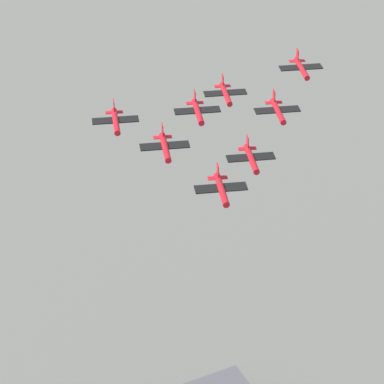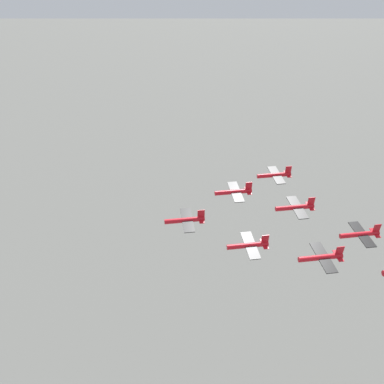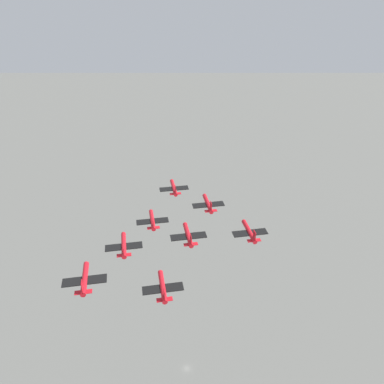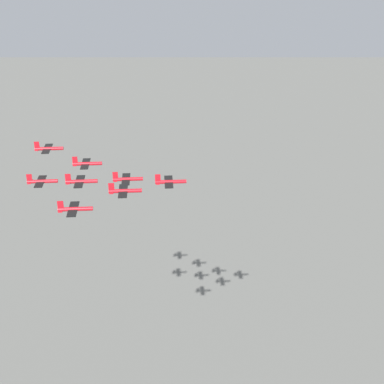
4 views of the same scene
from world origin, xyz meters
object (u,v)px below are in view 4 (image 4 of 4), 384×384
(jet_0, at_px, (170,182))
(jet_6, at_px, (48,149))
(jet_4, at_px, (80,181))
(jet_5, at_px, (74,209))
(jet_3, at_px, (86,164))
(jet_1, at_px, (127,179))
(jet_2, at_px, (124,191))
(jet_7, at_px, (41,181))

(jet_0, height_order, jet_6, jet_6)
(jet_4, height_order, jet_6, jet_6)
(jet_6, bearing_deg, jet_5, 18.78)
(jet_3, height_order, jet_4, jet_4)
(jet_1, xyz_separation_m, jet_2, (15.92, -5.21, 3.89))
(jet_1, height_order, jet_7, jet_7)
(jet_6, bearing_deg, jet_7, -0.00)
(jet_5, bearing_deg, jet_1, 150.46)
(jet_3, distance_m, jet_4, 16.79)
(jet_5, height_order, jet_6, jet_6)
(jet_0, xyz_separation_m, jet_3, (-24.78, -21.85, -0.04))
(jet_2, height_order, jet_5, jet_2)
(jet_1, xyz_separation_m, jet_5, (19.45, -21.35, 2.63))
(jet_2, height_order, jet_3, jet_2)
(jet_3, height_order, jet_5, jet_5)
(jet_1, xyz_separation_m, jet_6, (-24.78, -21.85, 5.17))
(jet_0, distance_m, jet_5, 33.04)
(jet_6, xyz_separation_m, jet_7, (15.92, -5.21, -5.05))
(jet_2, height_order, jet_6, jet_6)
(jet_1, xyz_separation_m, jet_7, (-8.86, -27.06, 0.12))
(jet_2, bearing_deg, jet_3, -150.46)
(jet_6, bearing_deg, jet_3, 59.53)
(jet_2, distance_m, jet_6, 43.99)
(jet_3, xyz_separation_m, jet_7, (3.53, -16.14, -2.37))
(jet_1, distance_m, jet_2, 17.20)
(jet_2, height_order, jet_7, jet_2)
(jet_1, distance_m, jet_3, 16.70)
(jet_0, distance_m, jet_7, 43.59)
(jet_3, bearing_deg, jet_5, 0.00)
(jet_2, bearing_deg, jet_6, -139.64)
(jet_7, bearing_deg, jet_5, 29.54)
(jet_0, xyz_separation_m, jet_5, (7.06, -32.27, 0.11))
(jet_4, relative_size, jet_7, 1.00)
(jet_7, bearing_deg, jet_4, 59.53)
(jet_2, distance_m, jet_5, 16.57)
(jet_6, bearing_deg, jet_4, 29.54)
(jet_5, distance_m, jet_7, 28.99)
(jet_6, relative_size, jet_7, 1.00)
(jet_3, height_order, jet_6, jet_6)
(jet_5, bearing_deg, jet_6, -161.22)
(jet_4, xyz_separation_m, jet_5, (15.92, -5.21, -0.96))
(jet_6, bearing_deg, jet_1, 59.53)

